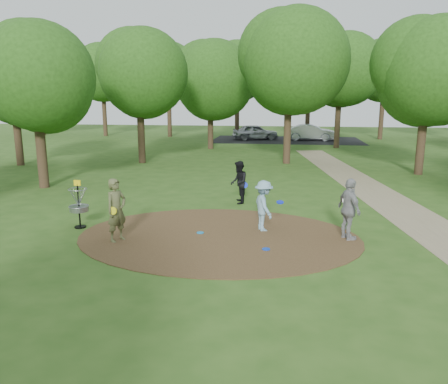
# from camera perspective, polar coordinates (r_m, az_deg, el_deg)

# --- Properties ---
(ground) EXTENTS (100.00, 100.00, 0.00)m
(ground) POSITION_cam_1_polar(r_m,az_deg,el_deg) (13.07, -0.74, -5.84)
(ground) COLOR #2D5119
(ground) RESTS_ON ground
(dirt_clearing) EXTENTS (8.40, 8.40, 0.02)m
(dirt_clearing) POSITION_cam_1_polar(r_m,az_deg,el_deg) (13.06, -0.74, -5.80)
(dirt_clearing) COLOR #47301C
(dirt_clearing) RESTS_ON ground
(footpath) EXTENTS (7.55, 39.89, 0.01)m
(footpath) POSITION_cam_1_polar(r_m,az_deg,el_deg) (15.54, 24.99, -4.03)
(footpath) COLOR #8C7A5B
(footpath) RESTS_ON ground
(parking_lot) EXTENTS (14.00, 8.00, 0.01)m
(parking_lot) POSITION_cam_1_polar(r_m,az_deg,el_deg) (42.46, 8.16, 6.74)
(parking_lot) COLOR black
(parking_lot) RESTS_ON ground
(player_observer_with_disc) EXTENTS (0.70, 0.80, 1.83)m
(player_observer_with_disc) POSITION_cam_1_polar(r_m,az_deg,el_deg) (12.79, -13.86, -2.33)
(player_observer_with_disc) COLOR brown
(player_observer_with_disc) RESTS_ON ground
(player_throwing_with_disc) EXTENTS (1.09, 1.17, 1.58)m
(player_throwing_with_disc) POSITION_cam_1_polar(r_m,az_deg,el_deg) (13.48, 5.21, -1.81)
(player_throwing_with_disc) COLOR #7CA5B9
(player_throwing_with_disc) RESTS_ON ground
(player_walking_with_disc) EXTENTS (0.71, 0.87, 1.67)m
(player_walking_with_disc) POSITION_cam_1_polar(r_m,az_deg,el_deg) (16.89, 1.94, 1.27)
(player_walking_with_disc) COLOR black
(player_walking_with_disc) RESTS_ON ground
(player_waiting_with_disc) EXTENTS (0.83, 1.15, 1.81)m
(player_waiting_with_disc) POSITION_cam_1_polar(r_m,az_deg,el_deg) (13.06, 16.03, -2.20)
(player_waiting_with_disc) COLOR gray
(player_waiting_with_disc) RESTS_ON ground
(disc_ground_cyan) EXTENTS (0.22, 0.22, 0.02)m
(disc_ground_cyan) POSITION_cam_1_polar(r_m,az_deg,el_deg) (13.35, -3.12, -5.33)
(disc_ground_cyan) COLOR #167AB7
(disc_ground_cyan) RESTS_ON dirt_clearing
(disc_ground_blue) EXTENTS (0.22, 0.22, 0.02)m
(disc_ground_blue) POSITION_cam_1_polar(r_m,az_deg,el_deg) (12.01, 5.51, -7.42)
(disc_ground_blue) COLOR #0B38C9
(disc_ground_blue) RESTS_ON dirt_clearing
(car_left) EXTENTS (4.64, 2.80, 1.48)m
(car_left) POSITION_cam_1_polar(r_m,az_deg,el_deg) (42.37, 4.11, 7.82)
(car_left) COLOR #ACACB4
(car_left) RESTS_ON ground
(car_right) EXTENTS (4.68, 1.77, 1.52)m
(car_right) POSITION_cam_1_polar(r_m,az_deg,el_deg) (42.32, 11.27, 7.64)
(car_right) COLOR #B2B7BB
(car_right) RESTS_ON ground
(disc_golf_basket) EXTENTS (0.63, 0.63, 1.54)m
(disc_golf_basket) POSITION_cam_1_polar(r_m,az_deg,el_deg) (14.46, -18.47, -1.10)
(disc_golf_basket) COLOR black
(disc_golf_basket) RESTS_ON ground
(tree_ring) EXTENTS (37.13, 45.14, 9.02)m
(tree_ring) POSITION_cam_1_polar(r_m,az_deg,el_deg) (23.09, 9.09, 14.99)
(tree_ring) COLOR #332316
(tree_ring) RESTS_ON ground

